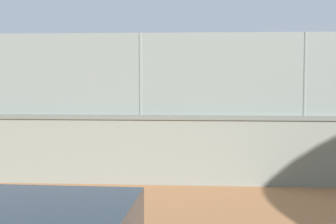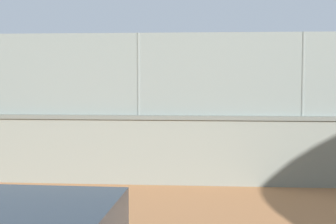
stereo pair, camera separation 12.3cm
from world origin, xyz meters
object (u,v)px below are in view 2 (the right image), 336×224
Objects in this scene: player_crossing_court at (302,122)px; sports_ball at (257,124)px; player_near_wall_returning at (283,111)px; player_at_service_line at (67,104)px.

player_crossing_court is 2.18m from sports_ball.
player_crossing_court is 1.07× the size of player_near_wall_returning.
player_at_service_line is 12.39m from sports_ball.
player_near_wall_returning is 9.35m from player_at_service_line.
player_near_wall_returning is at bearing -91.56° from player_crossing_court.
sports_ball is (-7.39, 9.94, 0.20)m from player_at_service_line.
sports_ball is (1.25, 1.78, 0.11)m from player_crossing_court.
player_near_wall_returning is at bearing -101.62° from sports_ball.
player_at_service_line is (8.64, -8.16, -0.09)m from player_crossing_court.
player_near_wall_returning is (-0.13, -4.92, -0.08)m from player_crossing_court.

